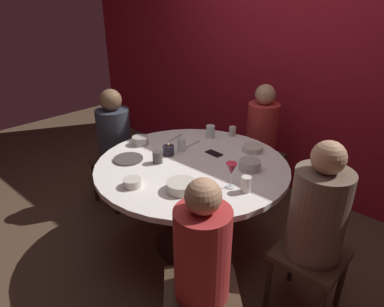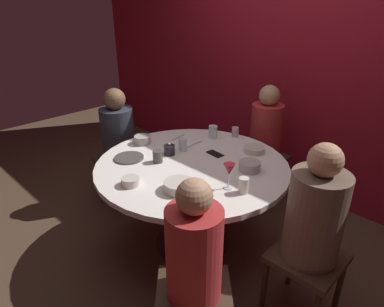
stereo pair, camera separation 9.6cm
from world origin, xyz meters
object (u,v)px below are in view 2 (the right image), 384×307
object	(u,v)px
seated_diner_right	(314,219)
cup_by_right_diner	(213,132)
dinner_plate	(129,158)
bowl_salad_center	(179,186)
seated_diner_left	(118,134)
wine_glass	(229,171)
cup_far_edge	(235,132)
bowl_small_white	(142,140)
bowl_sauce_side	(254,150)
seated_diner_back	(266,132)
seated_diner_front_right	(194,257)
cell_phone	(215,154)
cup_center_front	(183,145)
candle_holder	(169,150)
cup_by_left_diner	(158,156)
bowl_rice_portion	(250,166)
bowl_serving_large	(130,181)
cup_near_candle	(244,185)
dining_table	(192,179)

from	to	relation	value
seated_diner_right	cup_by_right_diner	size ratio (longest dim) A/B	11.07
dinner_plate	bowl_salad_center	world-z (taller)	bowl_salad_center
seated_diner_left	wine_glass	distance (m)	1.42
bowl_salad_center	cup_far_edge	xyz separation A→B (m)	(-0.31, 0.99, 0.01)
bowl_small_white	bowl_sauce_side	distance (m)	0.94
seated_diner_back	seated_diner_front_right	distance (m)	1.82
seated_diner_right	cell_phone	bearing A→B (deg)	-14.12
cup_center_front	candle_holder	bearing A→B (deg)	-100.60
candle_holder	cup_by_left_diner	xyz separation A→B (m)	(0.04, -0.15, 0.01)
bowl_small_white	bowl_sauce_side	bearing A→B (deg)	33.40
seated_diner_back	candle_holder	xyz separation A→B (m)	(-0.24, -1.02, 0.07)
dinner_plate	bowl_salad_center	xyz separation A→B (m)	(0.62, -0.05, 0.02)
seated_diner_back	candle_holder	world-z (taller)	seated_diner_back
bowl_rice_portion	bowl_serving_large	bearing A→B (deg)	-121.33
bowl_serving_large	cup_by_right_diner	bearing A→B (deg)	99.07
seated_diner_right	cup_by_left_diner	size ratio (longest dim) A/B	13.06
seated_diner_back	bowl_salad_center	world-z (taller)	seated_diner_back
bowl_small_white	cup_near_candle	world-z (taller)	cup_near_candle
bowl_small_white	cup_by_left_diner	bearing A→B (deg)	-21.02
bowl_salad_center	cup_center_front	xyz separation A→B (m)	(-0.43, 0.45, 0.02)
cell_phone	bowl_small_white	distance (m)	0.65
wine_glass	cell_phone	xyz separation A→B (m)	(-0.40, 0.33, -0.12)
cup_by_left_diner	cup_center_front	xyz separation A→B (m)	(-0.02, 0.28, 0.01)
seated_diner_back	seated_diner_left	bearing A→B (deg)	-44.27
cup_by_right_diner	seated_diner_front_right	bearing A→B (deg)	-52.39
seated_diner_back	cup_center_front	xyz separation A→B (m)	(-0.21, -0.90, 0.08)
candle_holder	bowl_salad_center	world-z (taller)	candle_holder
bowl_sauce_side	cup_by_left_diner	xyz separation A→B (m)	(-0.42, -0.66, 0.02)
seated_diner_left	cup_center_front	bearing A→B (deg)	8.26
bowl_serving_large	cup_by_right_diner	xyz separation A→B (m)	(-0.16, 1.02, 0.03)
candle_holder	seated_diner_back	bearing A→B (deg)	76.91
cell_phone	cup_far_edge	world-z (taller)	cup_far_edge
cup_by_right_diner	dinner_plate	bearing A→B (deg)	-102.77
bowl_rice_portion	cup_by_right_diner	bearing A→B (deg)	154.33
candle_holder	cup_near_candle	world-z (taller)	cup_near_candle
seated_diner_left	cup_far_edge	distance (m)	1.10
wine_glass	bowl_salad_center	distance (m)	0.34
seated_diner_front_right	cup_far_edge	xyz separation A→B (m)	(-0.78, 1.34, 0.09)
bowl_salad_center	cup_center_front	distance (m)	0.62
seated_diner_front_right	dinner_plate	xyz separation A→B (m)	(-1.09, 0.40, 0.05)
dinner_plate	cup_by_left_diner	xyz separation A→B (m)	(0.21, 0.12, 0.04)
bowl_small_white	cup_far_edge	size ratio (longest dim) A/B	1.59
cup_by_right_diner	candle_holder	bearing A→B (deg)	-91.21
dining_table	bowl_serving_large	xyz separation A→B (m)	(-0.06, -0.52, 0.17)
candle_holder	cup_by_right_diner	world-z (taller)	cup_by_right_diner
cup_by_right_diner	bowl_salad_center	bearing A→B (deg)	-62.27
seated_diner_right	seated_diner_left	bearing A→B (deg)	0.00
seated_diner_right	cup_near_candle	xyz separation A→B (m)	(-0.45, -0.07, 0.07)
cell_phone	cup_near_candle	size ratio (longest dim) A/B	1.32
seated_diner_right	bowl_sauce_side	world-z (taller)	seated_diner_right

